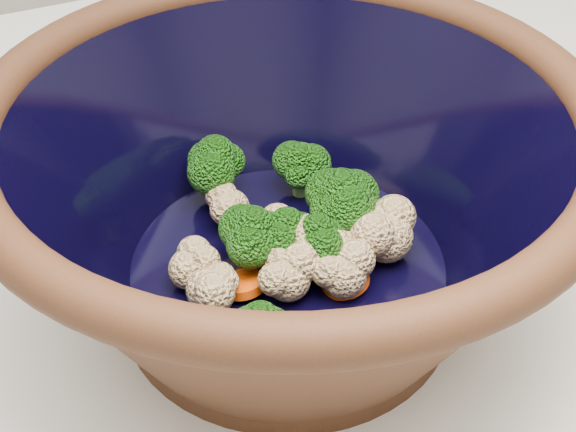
# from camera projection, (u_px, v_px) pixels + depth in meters

# --- Properties ---
(mixing_bowl) EXTENTS (0.45, 0.45, 0.16)m
(mixing_bowl) POSITION_uv_depth(u_px,v_px,m) (288.00, 196.00, 0.48)
(mixing_bowl) COLOR black
(mixing_bowl) RESTS_ON counter
(vegetable_pile) EXTENTS (0.15, 0.19, 0.06)m
(vegetable_pile) POSITION_uv_depth(u_px,v_px,m) (290.00, 228.00, 0.50)
(vegetable_pile) COLOR #608442
(vegetable_pile) RESTS_ON mixing_bowl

